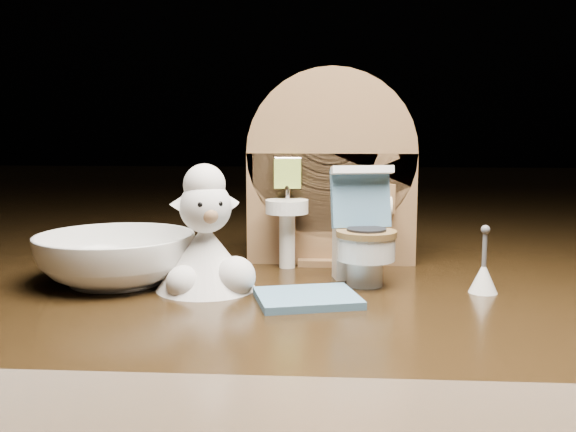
# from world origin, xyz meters

# --- Properties ---
(backdrop_panel) EXTENTS (0.13, 0.05, 0.15)m
(backdrop_panel) POSITION_xyz_m (-0.00, 0.06, 0.07)
(backdrop_panel) COLOR brown
(backdrop_panel) RESTS_ON ground
(toy_toilet) EXTENTS (0.05, 0.05, 0.08)m
(toy_toilet) POSITION_xyz_m (0.02, 0.00, 0.03)
(toy_toilet) COLOR white
(toy_toilet) RESTS_ON ground
(bath_mat) EXTENTS (0.07, 0.06, 0.00)m
(bath_mat) POSITION_xyz_m (-0.01, -0.05, 0.00)
(bath_mat) COLOR teal
(bath_mat) RESTS_ON ground
(toilet_brush) EXTENTS (0.02, 0.02, 0.04)m
(toilet_brush) POSITION_xyz_m (0.10, -0.02, 0.01)
(toilet_brush) COLOR white
(toilet_brush) RESTS_ON ground
(plush_lamb) EXTENTS (0.07, 0.07, 0.08)m
(plush_lamb) POSITION_xyz_m (-0.08, -0.02, 0.03)
(plush_lamb) COLOR silver
(plush_lamb) RESTS_ON ground
(ceramic_bowl) EXTENTS (0.12, 0.12, 0.03)m
(ceramic_bowl) POSITION_xyz_m (-0.15, -0.01, 0.02)
(ceramic_bowl) COLOR white
(ceramic_bowl) RESTS_ON ground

